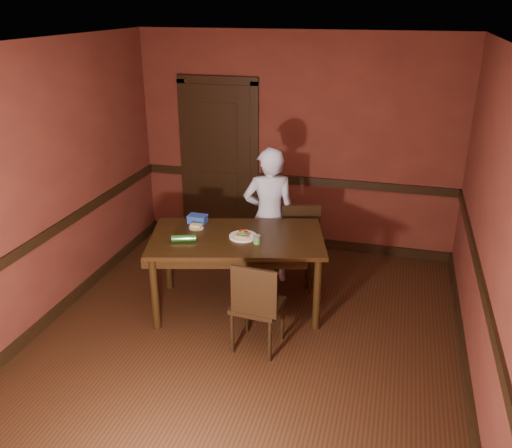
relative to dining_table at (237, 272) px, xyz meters
The scene contains 22 objects.
floor 0.72m from the dining_table, 65.13° to the right, with size 4.00×4.50×0.01m, color black.
ceiling 2.37m from the dining_table, 65.13° to the right, with size 4.00×4.50×0.01m, color white.
wall_back 1.97m from the dining_table, 81.68° to the left, with size 4.00×0.02×2.70m, color #59241B.
wall_front 2.96m from the dining_table, 84.88° to the right, with size 4.00×0.02×2.70m, color #59241B.
wall_left 2.06m from the dining_table, 162.86° to the right, with size 0.02×4.50×2.70m, color #59241B.
wall_right 2.50m from the dining_table, 13.49° to the right, with size 0.02×4.50×2.70m, color #59241B.
dado_back 1.78m from the dining_table, 81.60° to the left, with size 4.00×0.03×0.10m, color black.
dado_left 1.88m from the dining_table, 162.72° to the right, with size 0.03×4.50×0.10m, color black.
dado_right 2.35m from the dining_table, 13.58° to the right, with size 0.03×4.50×0.10m, color black.
baseboard_back 1.75m from the dining_table, 81.60° to the left, with size 4.00×0.03×0.12m, color black.
baseboard_left 1.85m from the dining_table, 162.72° to the right, with size 0.03×4.50×0.12m, color black.
baseboard_right 2.33m from the dining_table, 13.58° to the right, with size 0.03×4.50×0.12m, color black.
door 1.96m from the dining_table, 114.10° to the left, with size 1.05×0.07×2.20m.
dining_table is the anchor object (origin of this frame).
chair_far 0.75m from the dining_table, 51.89° to the left, with size 0.43×0.43×0.92m, color black, non-canonical shape.
chair_near 0.73m from the dining_table, 58.32° to the right, with size 0.42×0.42×0.91m, color black, non-canonical shape.
person 0.80m from the dining_table, 76.55° to the left, with size 0.57×0.37×1.57m, color silver.
sandwich_plate 0.43m from the dining_table, ahead, with size 0.28×0.28×0.07m.
sauce_jar 0.52m from the dining_table, 25.44° to the right, with size 0.07×0.07×0.09m.
cheese_saucer 0.64m from the dining_table, 169.74° to the left, with size 0.15×0.15×0.05m.
food_tub 0.72m from the dining_table, 154.67° to the left, with size 0.20×0.14×0.08m.
wrapped_veg 0.69m from the dining_table, 152.06° to the right, with size 0.07×0.07×0.24m, color #175216.
Camera 1 is at (1.23, -4.21, 3.01)m, focal length 38.00 mm.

